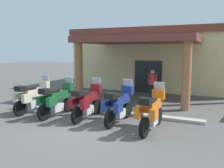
{
  "coord_description": "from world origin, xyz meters",
  "views": [
    {
      "loc": [
        4.27,
        -6.63,
        2.76
      ],
      "look_at": [
        -0.31,
        3.54,
        1.2
      ],
      "focal_mm": 38.41,
      "sensor_mm": 36.0,
      "label": 1
    }
  ],
  "objects_px": {
    "motel_building": "(159,58)",
    "motorcycle_blue": "(119,105)",
    "pedestrian": "(152,83)",
    "motorcycle_cream": "(33,97)",
    "motorcycle_green": "(57,100)",
    "motorcycle_maroon": "(87,102)",
    "motorcycle_orange": "(152,111)"
  },
  "relations": [
    {
      "from": "motel_building",
      "to": "motorcycle_blue",
      "type": "height_order",
      "value": "motel_building"
    },
    {
      "from": "motel_building",
      "to": "pedestrian",
      "type": "bearing_deg",
      "value": -81.23
    },
    {
      "from": "motorcycle_cream",
      "to": "motorcycle_blue",
      "type": "relative_size",
      "value": 1.0
    },
    {
      "from": "motel_building",
      "to": "motorcycle_cream",
      "type": "bearing_deg",
      "value": -108.25
    },
    {
      "from": "motel_building",
      "to": "pedestrian",
      "type": "height_order",
      "value": "motel_building"
    },
    {
      "from": "motorcycle_green",
      "to": "pedestrian",
      "type": "xyz_separation_m",
      "value": [
        2.82,
        4.96,
        0.29
      ]
    },
    {
      "from": "motorcycle_maroon",
      "to": "pedestrian",
      "type": "relative_size",
      "value": 1.3
    },
    {
      "from": "motel_building",
      "to": "motorcycle_cream",
      "type": "distance_m",
      "value": 10.98
    },
    {
      "from": "pedestrian",
      "to": "motorcycle_green",
      "type": "bearing_deg",
      "value": -19.38
    },
    {
      "from": "motel_building",
      "to": "motorcycle_cream",
      "type": "xyz_separation_m",
      "value": [
        -3.28,
        -10.37,
        -1.5
      ]
    },
    {
      "from": "motorcycle_cream",
      "to": "motorcycle_maroon",
      "type": "bearing_deg",
      "value": -86.38
    },
    {
      "from": "motel_building",
      "to": "motorcycle_green",
      "type": "distance_m",
      "value": 10.76
    },
    {
      "from": "motel_building",
      "to": "motorcycle_maroon",
      "type": "relative_size",
      "value": 5.43
    },
    {
      "from": "motorcycle_green",
      "to": "motorcycle_maroon",
      "type": "distance_m",
      "value": 1.4
    },
    {
      "from": "motorcycle_blue",
      "to": "motorcycle_orange",
      "type": "distance_m",
      "value": 1.44
    },
    {
      "from": "motel_building",
      "to": "motorcycle_green",
      "type": "xyz_separation_m",
      "value": [
        -1.9,
        -10.48,
        -1.5
      ]
    },
    {
      "from": "motel_building",
      "to": "motorcycle_green",
      "type": "relative_size",
      "value": 5.42
    },
    {
      "from": "motorcycle_maroon",
      "to": "pedestrian",
      "type": "xyz_separation_m",
      "value": [
        1.43,
        4.8,
        0.29
      ]
    },
    {
      "from": "motorcycle_green",
      "to": "motorcycle_orange",
      "type": "xyz_separation_m",
      "value": [
        4.16,
        -0.19,
        0.0
      ]
    },
    {
      "from": "motel_building",
      "to": "motorcycle_orange",
      "type": "relative_size",
      "value": 5.42
    },
    {
      "from": "motorcycle_cream",
      "to": "motorcycle_green",
      "type": "bearing_deg",
      "value": -91.96
    },
    {
      "from": "motorcycle_green",
      "to": "motorcycle_cream",
      "type": "bearing_deg",
      "value": 89.6
    },
    {
      "from": "motorcycle_orange",
      "to": "pedestrian",
      "type": "distance_m",
      "value": 5.33
    },
    {
      "from": "motorcycle_cream",
      "to": "motorcycle_green",
      "type": "relative_size",
      "value": 1.0
    },
    {
      "from": "pedestrian",
      "to": "motorcycle_cream",
      "type": "bearing_deg",
      "value": -30.69
    },
    {
      "from": "motorcycle_maroon",
      "to": "motorcycle_blue",
      "type": "height_order",
      "value": "same"
    },
    {
      "from": "motel_building",
      "to": "motorcycle_blue",
      "type": "bearing_deg",
      "value": -85.82
    },
    {
      "from": "motorcycle_cream",
      "to": "pedestrian",
      "type": "relative_size",
      "value": 1.3
    },
    {
      "from": "motorcycle_blue",
      "to": "motel_building",
      "type": "bearing_deg",
      "value": 7.78
    },
    {
      "from": "motorcycle_orange",
      "to": "pedestrian",
      "type": "bearing_deg",
      "value": 17.31
    },
    {
      "from": "motorcycle_cream",
      "to": "motorcycle_blue",
      "type": "height_order",
      "value": "same"
    },
    {
      "from": "motorcycle_cream",
      "to": "motorcycle_maroon",
      "type": "relative_size",
      "value": 1.0
    }
  ]
}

